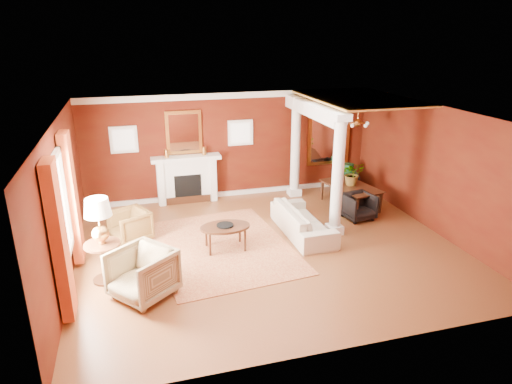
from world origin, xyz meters
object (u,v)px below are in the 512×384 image
object	(u,v)px
sofa	(303,216)
coffee_table	(225,228)
dining_table	(352,190)
armchair_leopard	(130,224)
armchair_stripe	(142,272)
side_table	(100,225)

from	to	relation	value
sofa	coffee_table	world-z (taller)	sofa
coffee_table	dining_table	world-z (taller)	dining_table
armchair_leopard	dining_table	xyz separation A→B (m)	(5.73, 0.60, 0.07)
sofa	coffee_table	bearing A→B (deg)	97.80
armchair_stripe	side_table	xyz separation A→B (m)	(-0.67, 0.76, 0.64)
armchair_stripe	coffee_table	world-z (taller)	armchair_stripe
armchair_leopard	armchair_stripe	world-z (taller)	armchair_stripe
armchair_leopard	dining_table	distance (m)	5.77
armchair_leopard	coffee_table	xyz separation A→B (m)	(1.96, -0.98, 0.10)
armchair_stripe	dining_table	world-z (taller)	armchair_stripe
sofa	coffee_table	size ratio (longest dim) A/B	2.03
armchair_leopard	coffee_table	size ratio (longest dim) A/B	0.74
sofa	dining_table	bearing A→B (deg)	-56.46
sofa	dining_table	distance (m)	2.29
sofa	side_table	world-z (taller)	side_table
dining_table	armchair_stripe	bearing A→B (deg)	106.91
armchair_stripe	coffee_table	bearing A→B (deg)	89.40
coffee_table	side_table	bearing A→B (deg)	-164.72
armchair_stripe	side_table	world-z (taller)	side_table
sofa	armchair_leopard	world-z (taller)	sofa
sofa	armchair_leopard	distance (m)	3.91
armchair_leopard	side_table	bearing A→B (deg)	-41.51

